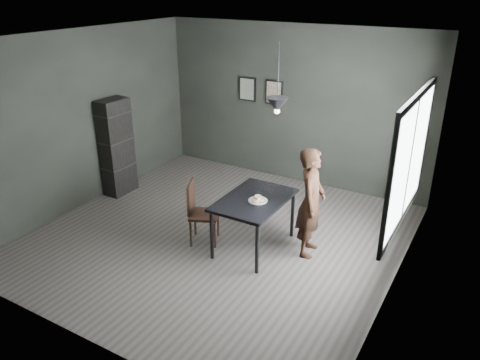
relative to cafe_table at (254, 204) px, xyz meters
The scene contains 13 objects.
ground 0.90m from the cafe_table, behind, with size 5.00×5.00×0.00m, color #373330.
back_wall 2.67m from the cafe_table, 103.50° to the left, with size 5.00×0.10×2.80m, color black.
ceiling 2.21m from the cafe_table, behind, with size 5.00×5.00×0.02m.
window_assembly 2.10m from the cafe_table, ahead, with size 0.04×1.96×1.56m.
cafe_table is the anchor object (origin of this frame).
white_plate 0.13m from the cafe_table, 31.36° to the right, with size 0.23×0.23×0.01m, color white.
donut_pile 0.15m from the cafe_table, 31.36° to the right, with size 0.18×0.18×0.08m.
woman 0.76m from the cafe_table, 20.04° to the left, with size 0.55×0.36×1.51m, color black.
wood_chair 0.81m from the cafe_table, 161.77° to the right, with size 0.52×0.52×0.91m.
shelf_unit 2.96m from the cafe_table, behind, with size 0.31×0.55×1.66m, color black.
pendant_lamp 1.41m from the cafe_table, 21.80° to the left, with size 0.28×0.28×0.86m.
framed_print_left 3.03m from the cafe_table, 121.30° to the left, with size 0.34×0.04×0.44m.
framed_print_right 2.80m from the cafe_table, 111.06° to the left, with size 0.34×0.04×0.44m.
Camera 1 is at (3.29, -5.00, 3.49)m, focal length 35.00 mm.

